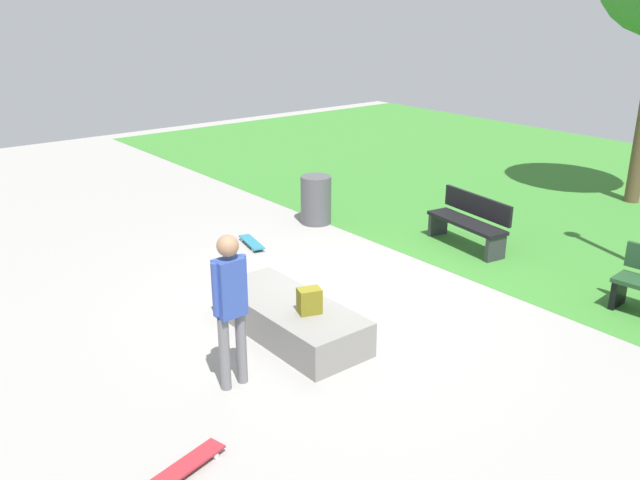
# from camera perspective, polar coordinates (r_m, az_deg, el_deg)

# --- Properties ---
(ground_plane) EXTENTS (28.00, 28.00, 0.00)m
(ground_plane) POSITION_cam_1_polar(r_m,az_deg,el_deg) (9.62, 1.71, -5.21)
(ground_plane) COLOR gray
(grass_lawn) EXTENTS (26.60, 11.94, 0.01)m
(grass_lawn) POSITION_cam_1_polar(r_m,az_deg,el_deg) (15.75, 24.62, 3.11)
(grass_lawn) COLOR #387A2D
(grass_lawn) RESTS_ON ground_plane
(concrete_ledge) EXTENTS (2.27, 0.94, 0.45)m
(concrete_ledge) POSITION_cam_1_polar(r_m,az_deg,el_deg) (8.63, -2.64, -6.69)
(concrete_ledge) COLOR gray
(concrete_ledge) RESTS_ON ground_plane
(backpack_on_ledge) EXTENTS (0.28, 0.33, 0.32)m
(backpack_on_ledge) POSITION_cam_1_polar(r_m,az_deg,el_deg) (8.18, -0.91, -5.23)
(backpack_on_ledge) COLOR olive
(backpack_on_ledge) RESTS_ON concrete_ledge
(skater_performing_trick) EXTENTS (0.24, 0.43, 1.80)m
(skater_performing_trick) POSITION_cam_1_polar(r_m,az_deg,el_deg) (7.22, -7.70, -5.07)
(skater_performing_trick) COLOR slate
(skater_performing_trick) RESTS_ON ground_plane
(skateboard_by_ledge) EXTENTS (0.39, 0.82, 0.08)m
(skateboard_by_ledge) POSITION_cam_1_polar(r_m,az_deg,el_deg) (6.57, -11.32, -18.38)
(skateboard_by_ledge) COLOR #A5262D
(skateboard_by_ledge) RESTS_ON ground_plane
(skateboard_spare) EXTENTS (0.82, 0.38, 0.08)m
(skateboard_spare) POSITION_cam_1_polar(r_m,az_deg,el_deg) (11.74, -5.89, -0.19)
(skateboard_spare) COLOR teal
(skateboard_spare) RESTS_ON ground_plane
(park_bench_near_lamppost) EXTENTS (1.65, 0.70, 0.91)m
(park_bench_near_lamppost) POSITION_cam_1_polar(r_m,az_deg,el_deg) (11.80, 12.71, 1.66)
(park_bench_near_lamppost) COLOR black
(park_bench_near_lamppost) RESTS_ON ground_plane
(trash_bin) EXTENTS (0.59, 0.59, 0.93)m
(trash_bin) POSITION_cam_1_polar(r_m,az_deg,el_deg) (12.76, -0.35, 3.47)
(trash_bin) COLOR #4C4C51
(trash_bin) RESTS_ON ground_plane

